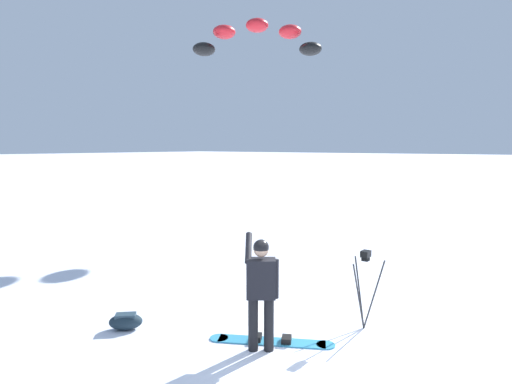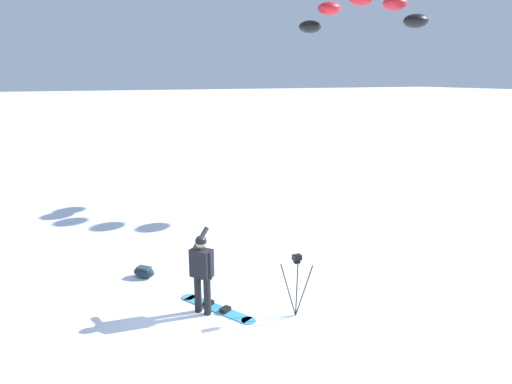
% 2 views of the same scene
% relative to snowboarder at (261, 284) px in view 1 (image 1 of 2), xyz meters
% --- Properties ---
extents(ground_plane, '(300.00, 300.00, 0.00)m').
position_rel_snowboarder_xyz_m(ground_plane, '(-0.75, -0.20, -0.96)').
color(ground_plane, white).
extents(snowboarder, '(0.70, 0.53, 1.61)m').
position_rel_snowboarder_xyz_m(snowboarder, '(0.00, 0.00, 0.00)').
color(snowboarder, black).
rests_on(snowboarder, ground_plane).
extents(snowboard, '(1.65, 1.04, 0.10)m').
position_rel_snowboarder_xyz_m(snowboard, '(0.02, -0.29, -0.93)').
color(snowboard, teal).
rests_on(snowboard, ground_plane).
extents(traction_kite, '(4.22, 3.47, 1.25)m').
position_rel_snowboarder_xyz_m(traction_kite, '(6.05, -7.88, 5.68)').
color(traction_kite, black).
extents(gear_bag_large, '(0.58, 0.57, 0.25)m').
position_rel_snowboarder_xyz_m(gear_bag_large, '(2.10, 0.73, -0.82)').
color(gear_bag_large, '#192833').
rests_on(gear_bag_large, ground_plane).
extents(camera_tripod, '(0.52, 0.54, 1.25)m').
position_rel_snowboarder_xyz_m(camera_tripod, '(-0.84, -1.59, -0.05)').
color(camera_tripod, '#262628').
rests_on(camera_tripod, ground_plane).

